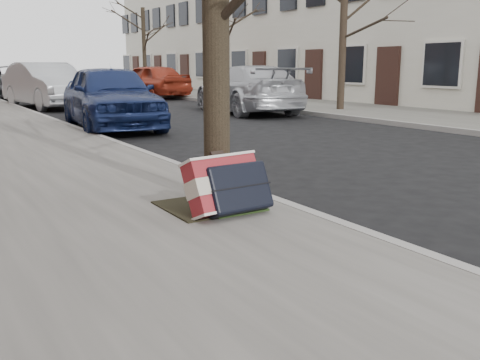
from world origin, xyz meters
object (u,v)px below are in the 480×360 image
suitcase_navy (237,188)px  suitcase_red (224,185)px  car_near_mid (47,85)px  car_near_front (111,96)px

suitcase_navy → suitcase_red: bearing=142.6°
car_near_mid → suitcase_red: bearing=-105.0°
car_near_front → car_near_mid: size_ratio=0.93×
suitcase_red → suitcase_navy: (0.10, -0.07, -0.03)m
suitcase_red → suitcase_navy: size_ratio=1.14×
suitcase_navy → car_near_front: bearing=76.3°
car_near_front → car_near_mid: car_near_mid is taller
suitcase_red → car_near_front: 8.42m
suitcase_red → car_near_front: bearing=71.1°
suitcase_navy → car_near_mid: (1.67, 15.55, 0.42)m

